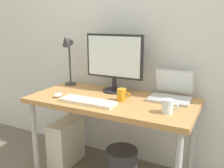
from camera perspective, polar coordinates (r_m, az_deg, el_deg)
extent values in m
cube|color=silver|center=(2.27, 4.50, 13.74)|extent=(4.40, 0.04, 2.60)
cube|color=#B7844C|center=(2.02, 0.00, -3.85)|extent=(1.33, 0.65, 0.04)
cylinder|color=#B2B2B7|center=(2.29, -17.13, -11.89)|extent=(0.04, 0.04, 0.67)
cylinder|color=#B2B2B7|center=(2.65, -9.23, -7.68)|extent=(0.04, 0.04, 0.67)
cylinder|color=#B2B2B7|center=(2.22, 17.69, -12.71)|extent=(0.04, 0.04, 0.67)
cylinder|color=#232328|center=(2.21, 0.49, -1.50)|extent=(0.20, 0.20, 0.01)
cylinder|color=#232328|center=(2.19, 0.49, 0.05)|extent=(0.04, 0.04, 0.11)
cube|color=#232328|center=(2.15, 0.51, 6.33)|extent=(0.52, 0.03, 0.37)
cube|color=white|center=(2.13, 0.31, 6.28)|extent=(0.48, 0.01, 0.34)
cube|color=#B2B2B7|center=(2.01, 12.94, -3.42)|extent=(0.32, 0.22, 0.02)
cube|color=#B2B2B7|center=(2.11, 14.01, 0.50)|extent=(0.32, 0.06, 0.21)
cube|color=white|center=(2.10, 13.97, 0.51)|extent=(0.30, 0.05, 0.18)
cylinder|color=#333338|center=(2.48, -9.37, 0.08)|extent=(0.11, 0.11, 0.01)
cylinder|color=#333338|center=(2.44, -9.56, 4.62)|extent=(0.02, 0.02, 0.38)
cone|color=#333338|center=(2.38, -10.36, 9.75)|extent=(0.11, 0.14, 0.13)
cube|color=silver|center=(1.91, -5.53, -3.98)|extent=(0.44, 0.14, 0.02)
ellipsoid|color=silver|center=(2.09, -12.19, -2.45)|extent=(0.06, 0.09, 0.03)
cylinder|color=orange|center=(1.94, 2.18, -2.47)|extent=(0.07, 0.07, 0.10)
torus|color=orange|center=(1.92, 3.49, -2.52)|extent=(0.05, 0.01, 0.05)
cylinder|color=silver|center=(1.73, 12.55, -4.99)|extent=(0.08, 0.08, 0.10)
torus|color=silver|center=(1.72, 14.23, -5.06)|extent=(0.05, 0.01, 0.05)
cube|color=silver|center=(2.45, -10.36, -12.87)|extent=(0.18, 0.36, 0.42)
cylinder|color=#333338|center=(2.18, 2.20, -18.17)|extent=(0.26, 0.26, 0.30)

